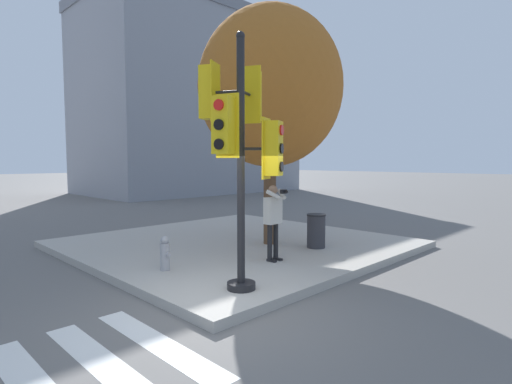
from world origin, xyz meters
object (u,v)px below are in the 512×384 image
(street_tree, at_px, (270,88))
(fire_hydrant, at_px, (165,253))
(trash_bin, at_px, (316,231))
(person_photographer, at_px, (273,215))
(traffic_signal_pole, at_px, (240,136))

(street_tree, relative_size, fire_hydrant, 8.82)
(trash_bin, bearing_deg, street_tree, 111.54)
(person_photographer, distance_m, street_tree, 3.66)
(street_tree, relative_size, trash_bin, 7.18)
(trash_bin, bearing_deg, traffic_signal_pole, -163.58)
(fire_hydrant, distance_m, trash_bin, 4.05)
(person_photographer, distance_m, trash_bin, 1.89)
(person_photographer, bearing_deg, traffic_signal_pole, -153.31)
(traffic_signal_pole, height_order, street_tree, street_tree)
(traffic_signal_pole, distance_m, fire_hydrant, 3.06)
(street_tree, xyz_separation_m, fire_hydrant, (-3.47, -0.31, -3.81))
(traffic_signal_pole, height_order, trash_bin, traffic_signal_pole)
(person_photographer, relative_size, fire_hydrant, 2.39)
(traffic_signal_pole, bearing_deg, trash_bin, 16.42)
(person_photographer, xyz_separation_m, street_tree, (1.31, 1.34, 3.14))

